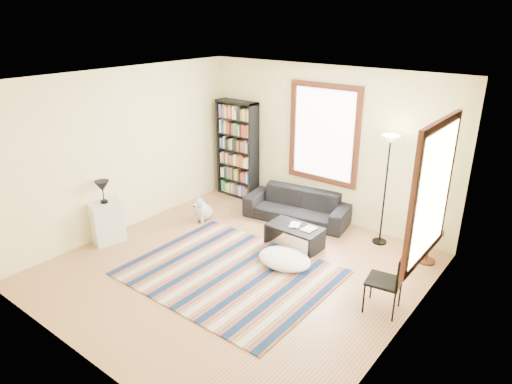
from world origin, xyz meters
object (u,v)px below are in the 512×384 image
Objects in this scene: floor_lamp at (385,191)px; white_cabinet at (107,222)px; bookshelf at (238,150)px; coffee_table at (295,236)px; sofa at (297,206)px; side_table at (428,246)px; floor_cushion at (285,259)px; dog at (203,207)px; folding_chair at (384,281)px.

floor_lamp is 4.63m from white_cabinet.
bookshelf reaches higher than coffee_table.
side_table is (2.44, -0.06, -0.01)m from sofa.
floor_cushion is at bearing -36.25° from bookshelf.
floor_lamp is 3.27m from dog.
floor_cushion is at bearing -72.96° from sofa.
sofa is at bearing -9.24° from bookshelf.
sofa is 2.75× the size of white_cabinet.
folding_chair is at bearing -25.35° from bookshelf.
coffee_table is 0.66m from floor_cushion.
side_table is at bearing -10.52° from floor_lamp.
white_cabinet reaches higher than dog.
floor_lamp is at bearing 105.11° from folding_chair.
floor_lamp is 3.44× the size of side_table.
floor_lamp is 1.98m from folding_chair.
coffee_table is (2.20, -1.16, -0.82)m from bookshelf.
floor_lamp is (3.26, -0.17, -0.07)m from bookshelf.
dog is at bearing 162.26° from folding_chair.
bookshelf is 3.13m from floor_cushion.
sofa is at bearing 22.89° from dog.
side_table is 3.95m from dog.
floor_cushion is 1.59× the size of side_table.
bookshelf reaches higher than folding_chair.
folding_chair is 1.23× the size of white_cabinet.
coffee_table is at bearing 49.72° from white_cabinet.
sofa is 1.75m from dog.
folding_chair is (4.05, -1.92, -0.57)m from bookshelf.
sofa is at bearing 116.77° from floor_cushion.
dog reaches higher than coffee_table.
bookshelf reaches higher than dog.
coffee_table is at bearing -156.33° from side_table.
side_table is at bearing -0.27° from dog.
white_cabinet is 1.38× the size of dog.
side_table is (1.68, 1.45, 0.16)m from floor_cushion.
bookshelf is at bearing 143.75° from floor_cushion.
coffee_table is at bearing -27.87° from bookshelf.
folding_chair is at bearing -65.69° from floor_lamp.
sofa is at bearing 121.01° from coffee_table.
folding_chair is 4.57m from white_cabinet.
bookshelf is 1.57m from dog.
white_cabinet is (-3.66, -2.77, -0.58)m from floor_lamp.
floor_cushion is at bearing -139.31° from side_table.
sofa is 3.79× the size of dog.
floor_lamp reaches higher than sofa.
side_table is (4.10, -0.33, -0.73)m from bookshelf.
side_table is 0.63× the size of folding_chair.
bookshelf is 4.52m from folding_chair.
folding_chair is 3.81m from dog.
coffee_table is 1.92m from dog.
white_cabinet is (-2.06, -2.67, 0.07)m from sofa.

